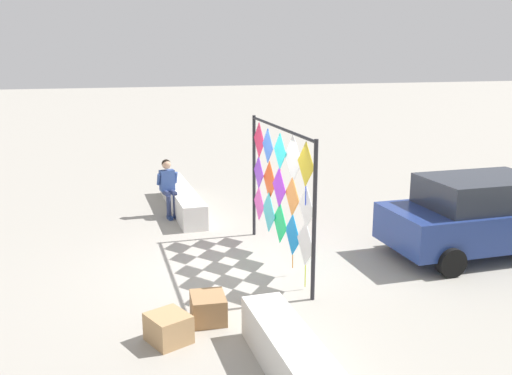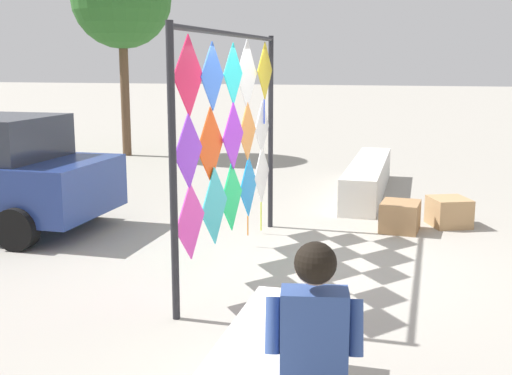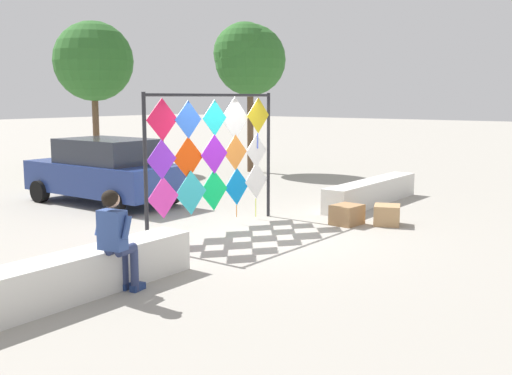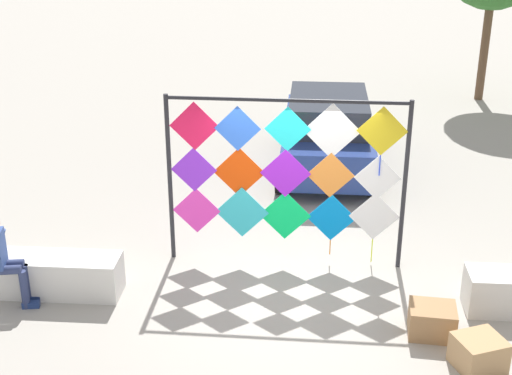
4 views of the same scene
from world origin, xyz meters
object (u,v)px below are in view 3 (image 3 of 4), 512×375
object	(u,v)px
cardboard_box_small	(387,215)
tree_palm_like	(247,56)
seated_vendor	(117,234)
cardboard_box_large	(347,215)
parked_car	(105,171)
tree_broadleaf	(92,63)
kite_display_rack	(214,150)

from	to	relation	value
cardboard_box_small	tree_palm_like	distance (m)	10.20
seated_vendor	cardboard_box_large	bearing A→B (deg)	-2.63
parked_car	tree_broadleaf	world-z (taller)	tree_broadleaf
kite_display_rack	cardboard_box_small	bearing A→B (deg)	-45.51
parked_car	tree_broadleaf	size ratio (longest dim) A/B	0.79
tree_broadleaf	cardboard_box_small	bearing A→B (deg)	-101.82
cardboard_box_small	tree_broadleaf	size ratio (longest dim) A/B	0.11
tree_broadleaf	tree_palm_like	size ratio (longest dim) A/B	1.02
kite_display_rack	tree_broadleaf	xyz separation A→B (m)	(5.10, 9.95, 2.22)
cardboard_box_small	tree_broadleaf	bearing A→B (deg)	78.18
seated_vendor	cardboard_box_large	distance (m)	5.90
kite_display_rack	parked_car	bearing A→B (deg)	80.03
cardboard_box_small	kite_display_rack	bearing A→B (deg)	134.49
kite_display_rack	tree_broadleaf	size ratio (longest dim) A/B	0.69
cardboard_box_small	tree_broadleaf	distance (m)	13.25
cardboard_box_large	tree_palm_like	distance (m)	9.96
tree_palm_like	kite_display_rack	bearing A→B (deg)	-146.61
parked_car	cardboard_box_small	bearing A→B (deg)	-75.24
seated_vendor	cardboard_box_small	distance (m)	6.42
cardboard_box_large	kite_display_rack	bearing A→B (deg)	137.47
cardboard_box_large	cardboard_box_small	size ratio (longest dim) A/B	1.07
kite_display_rack	cardboard_box_large	size ratio (longest dim) A/B	6.03
tree_palm_like	seated_vendor	bearing A→B (deg)	-149.93
kite_display_rack	seated_vendor	size ratio (longest dim) A/B	2.54
seated_vendor	tree_broadleaf	distance (m)	14.89
kite_display_rack	tree_palm_like	size ratio (longest dim) A/B	0.71
kite_display_rack	seated_vendor	bearing A→B (deg)	-157.55
tree_broadleaf	tree_palm_like	xyz separation A→B (m)	(2.83, -4.73, 0.19)
cardboard_box_large	tree_broadleaf	bearing A→B (deg)	75.39
parked_car	cardboard_box_large	bearing A→B (deg)	-77.83
kite_display_rack	parked_car	size ratio (longest dim) A/B	0.88
cardboard_box_small	tree_broadleaf	xyz separation A→B (m)	(2.61, 12.48, 3.60)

